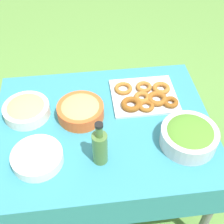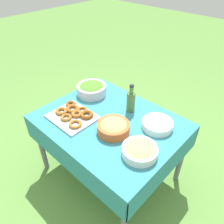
{
  "view_description": "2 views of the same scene",
  "coord_description": "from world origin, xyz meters",
  "views": [
    {
      "loc": [
        0.1,
        1.16,
        2.01
      ],
      "look_at": [
        -0.05,
        -0.03,
        0.77
      ],
      "focal_mm": 50.0,
      "sensor_mm": 36.0,
      "label": 1
    },
    {
      "loc": [
        1.02,
        -1.05,
        1.92
      ],
      "look_at": [
        -0.03,
        0.07,
        0.76
      ],
      "focal_mm": 35.0,
      "sensor_mm": 36.0,
      "label": 2
    }
  ],
  "objects": [
    {
      "name": "olive_oil_bottle",
      "position": [
        0.04,
        0.24,
        0.82
      ],
      "size": [
        0.08,
        0.08,
        0.27
      ],
      "color": "#4C7238",
      "rests_on": "picnic_table"
    },
    {
      "name": "salad_bowl",
      "position": [
        -0.43,
        0.19,
        0.78
      ],
      "size": [
        0.3,
        0.3,
        0.12
      ],
      "color": "silver",
      "rests_on": "picnic_table"
    },
    {
      "name": "pasta_bowl",
      "position": [
        0.42,
        -0.13,
        0.76
      ],
      "size": [
        0.26,
        0.26,
        0.09
      ],
      "color": "white",
      "rests_on": "picnic_table"
    },
    {
      "name": "picnic_table",
      "position": [
        0.0,
        0.0,
        0.62
      ],
      "size": [
        1.21,
        0.96,
        0.71
      ],
      "color": "teal",
      "rests_on": "ground_plane"
    },
    {
      "name": "ground_plane",
      "position": [
        0.0,
        0.0,
        0.0
      ],
      "size": [
        14.0,
        14.0,
        0.0
      ],
      "primitive_type": "plane",
      "color": "#609342"
    },
    {
      "name": "plate_stack",
      "position": [
        0.35,
        0.21,
        0.74
      ],
      "size": [
        0.26,
        0.26,
        0.06
      ],
      "color": "white",
      "rests_on": "picnic_table"
    },
    {
      "name": "bread_bowl",
      "position": [
        0.12,
        -0.08,
        0.77
      ],
      "size": [
        0.26,
        0.26,
        0.1
      ],
      "color": "#E05B28",
      "rests_on": "picnic_table"
    },
    {
      "name": "donut_platter",
      "position": [
        -0.27,
        -0.18,
        0.74
      ],
      "size": [
        0.4,
        0.34,
        0.05
      ],
      "color": "silver",
      "rests_on": "picnic_table"
    }
  ]
}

